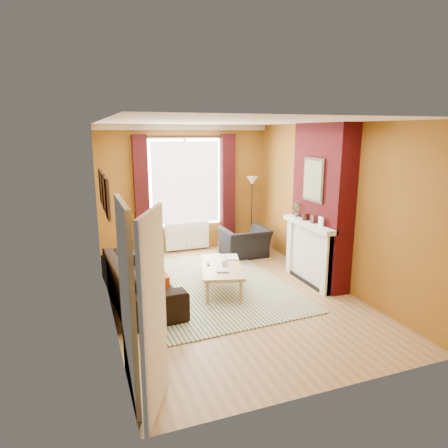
{
  "coord_description": "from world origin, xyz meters",
  "views": [
    {
      "loc": [
        -2.25,
        -5.82,
        2.66
      ],
      "look_at": [
        0.0,
        0.25,
        1.15
      ],
      "focal_mm": 32.0,
      "sensor_mm": 36.0,
      "label": 1
    }
  ],
  "objects": [
    {
      "name": "armchair",
      "position": [
        1.06,
        1.83,
        0.31
      ],
      "size": [
        0.97,
        0.85,
        0.62
      ],
      "primitive_type": "imported",
      "rotation": [
        0.0,
        0.0,
        3.16
      ],
      "color": "black",
      "rests_on": "ground"
    },
    {
      "name": "floor_lamp",
      "position": [
        1.46,
        2.37,
        1.31
      ],
      "size": [
        0.28,
        0.28,
        1.66
      ],
      "rotation": [
        0.0,
        0.0,
        -0.18
      ],
      "color": "black",
      "rests_on": "ground"
    },
    {
      "name": "ground",
      "position": [
        0.0,
        0.0,
        0.0
      ],
      "size": [
        5.5,
        5.5,
        0.0
      ],
      "primitive_type": "plane",
      "color": "olive",
      "rests_on": "ground"
    },
    {
      "name": "mug",
      "position": [
        -0.04,
        0.1,
        0.49
      ],
      "size": [
        0.15,
        0.15,
        0.1
      ],
      "primitive_type": "imported",
      "rotation": [
        0.0,
        0.0,
        -0.61
      ],
      "color": "#999999",
      "rests_on": "coffee_table"
    },
    {
      "name": "room_walls",
      "position": [
        0.64,
        0.27,
        1.39
      ],
      "size": [
        3.82,
        5.54,
        2.83
      ],
      "color": "brown",
      "rests_on": "ground"
    },
    {
      "name": "coffee_table",
      "position": [
        -0.06,
        0.21,
        0.39
      ],
      "size": [
        0.99,
        1.45,
        0.44
      ],
      "rotation": [
        0.0,
        0.0,
        -0.28
      ],
      "color": "tan",
      "rests_on": "ground"
    },
    {
      "name": "wicker_stool",
      "position": [
        0.78,
        2.27,
        0.2
      ],
      "size": [
        0.42,
        0.42,
        0.4
      ],
      "rotation": [
        0.0,
        0.0,
        -0.38
      ],
      "color": "#A77B48",
      "rests_on": "ground"
    },
    {
      "name": "book_b",
      "position": [
        0.15,
        0.57,
        0.45
      ],
      "size": [
        0.29,
        0.35,
        0.02
      ],
      "primitive_type": "imported",
      "rotation": [
        0.0,
        0.0,
        -0.3
      ],
      "color": "#999999",
      "rests_on": "coffee_table"
    },
    {
      "name": "book_a",
      "position": [
        -0.22,
        0.02,
        0.45
      ],
      "size": [
        0.27,
        0.32,
        0.03
      ],
      "primitive_type": "imported",
      "rotation": [
        0.0,
        0.0,
        -0.32
      ],
      "color": "#999999",
      "rests_on": "coffee_table"
    },
    {
      "name": "striped_rug",
      "position": [
        -0.18,
        0.45,
        0.01
      ],
      "size": [
        2.63,
        3.53,
        0.02
      ],
      "rotation": [
        0.0,
        0.0,
        0.05
      ],
      "color": "#33428C",
      "rests_on": "ground"
    },
    {
      "name": "sofa",
      "position": [
        -1.42,
        0.33,
        0.34
      ],
      "size": [
        1.06,
        2.37,
        0.68
      ],
      "primitive_type": "imported",
      "rotation": [
        0.0,
        0.0,
        1.64
      ],
      "color": "black",
      "rests_on": "ground"
    },
    {
      "name": "tv_remote",
      "position": [
        -0.25,
        0.34,
        0.45
      ],
      "size": [
        0.09,
        0.16,
        0.02
      ],
      "rotation": [
        0.0,
        0.0,
        -0.27
      ],
      "color": "#262628",
      "rests_on": "coffee_table"
    }
  ]
}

